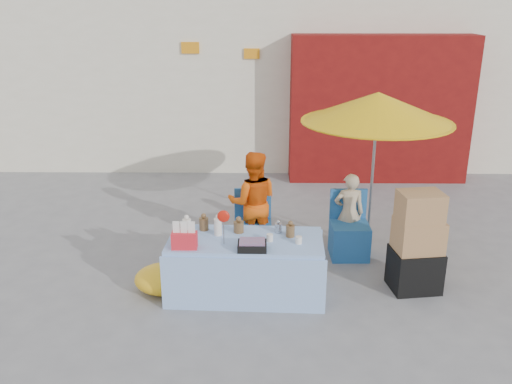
{
  "coord_description": "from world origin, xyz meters",
  "views": [
    {
      "loc": [
        0.1,
        -5.48,
        3.17
      ],
      "look_at": [
        0.02,
        0.6,
        1.0
      ],
      "focal_mm": 38.0,
      "sensor_mm": 36.0,
      "label": 1
    }
  ],
  "objects_px": {
    "chair_left": "(253,237)",
    "vendor_beige": "(349,213)",
    "chair_right": "(349,237)",
    "vendor_orange": "(253,203)",
    "umbrella": "(377,108)",
    "market_table": "(245,265)",
    "box_stack": "(417,245)"
  },
  "relations": [
    {
      "from": "vendor_beige",
      "to": "umbrella",
      "type": "height_order",
      "value": "umbrella"
    },
    {
      "from": "vendor_orange",
      "to": "market_table",
      "type": "bearing_deg",
      "value": 85.5
    },
    {
      "from": "chair_left",
      "to": "box_stack",
      "type": "distance_m",
      "value": 2.08
    },
    {
      "from": "chair_right",
      "to": "box_stack",
      "type": "distance_m",
      "value": 1.1
    },
    {
      "from": "chair_left",
      "to": "vendor_orange",
      "type": "xyz_separation_m",
      "value": [
        0.0,
        0.13,
        0.43
      ]
    },
    {
      "from": "vendor_beige",
      "to": "vendor_orange",
      "type": "bearing_deg",
      "value": -0.92
    },
    {
      "from": "market_table",
      "to": "vendor_orange",
      "type": "xyz_separation_m",
      "value": [
        0.07,
        1.11,
        0.34
      ]
    },
    {
      "from": "market_table",
      "to": "vendor_beige",
      "type": "height_order",
      "value": "vendor_beige"
    },
    {
      "from": "market_table",
      "to": "vendor_orange",
      "type": "height_order",
      "value": "vendor_orange"
    },
    {
      "from": "market_table",
      "to": "vendor_beige",
      "type": "bearing_deg",
      "value": 42.32
    },
    {
      "from": "market_table",
      "to": "umbrella",
      "type": "distance_m",
      "value": 2.57
    },
    {
      "from": "vendor_beige",
      "to": "umbrella",
      "type": "xyz_separation_m",
      "value": [
        0.3,
        0.15,
        1.35
      ]
    },
    {
      "from": "chair_right",
      "to": "vendor_orange",
      "type": "xyz_separation_m",
      "value": [
        -1.25,
        0.13,
        0.43
      ]
    },
    {
      "from": "vendor_orange",
      "to": "box_stack",
      "type": "height_order",
      "value": "vendor_orange"
    },
    {
      "from": "box_stack",
      "to": "vendor_beige",
      "type": "bearing_deg",
      "value": 122.06
    },
    {
      "from": "chair_right",
      "to": "umbrella",
      "type": "relative_size",
      "value": 0.41
    },
    {
      "from": "chair_left",
      "to": "chair_right",
      "type": "relative_size",
      "value": 1.0
    },
    {
      "from": "market_table",
      "to": "chair_right",
      "type": "relative_size",
      "value": 2.09
    },
    {
      "from": "chair_left",
      "to": "vendor_orange",
      "type": "bearing_deg",
      "value": 88.97
    },
    {
      "from": "market_table",
      "to": "umbrella",
      "type": "bearing_deg",
      "value": 40.13
    },
    {
      "from": "chair_right",
      "to": "box_stack",
      "type": "relative_size",
      "value": 0.71
    },
    {
      "from": "chair_left",
      "to": "vendor_beige",
      "type": "relative_size",
      "value": 0.79
    },
    {
      "from": "market_table",
      "to": "box_stack",
      "type": "bearing_deg",
      "value": 5.75
    },
    {
      "from": "market_table",
      "to": "chair_right",
      "type": "height_order",
      "value": "market_table"
    },
    {
      "from": "chair_right",
      "to": "vendor_beige",
      "type": "relative_size",
      "value": 0.79
    },
    {
      "from": "chair_right",
      "to": "umbrella",
      "type": "xyz_separation_m",
      "value": [
        0.3,
        0.28,
        1.64
      ]
    },
    {
      "from": "umbrella",
      "to": "market_table",
      "type": "bearing_deg",
      "value": -142.13
    },
    {
      "from": "box_stack",
      "to": "vendor_orange",
      "type": "bearing_deg",
      "value": 152.09
    },
    {
      "from": "vendor_beige",
      "to": "chair_left",
      "type": "bearing_deg",
      "value": 5.21
    },
    {
      "from": "vendor_orange",
      "to": "umbrella",
      "type": "xyz_separation_m",
      "value": [
        1.55,
        0.15,
        1.21
      ]
    },
    {
      "from": "market_table",
      "to": "chair_left",
      "type": "relative_size",
      "value": 2.09
    },
    {
      "from": "chair_left",
      "to": "umbrella",
      "type": "distance_m",
      "value": 2.27
    }
  ]
}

